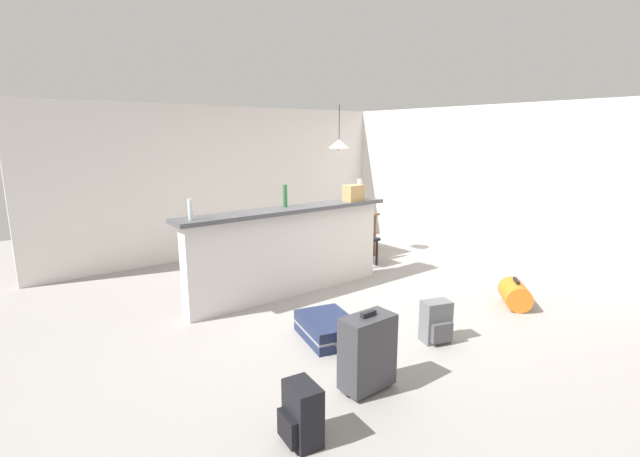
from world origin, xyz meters
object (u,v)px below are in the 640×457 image
object	(u,v)px
grocery_bag	(353,193)
bottle_clear	(191,209)
suitcase_flat_navy	(328,328)
backpack_grey	(436,322)
suitcase_upright_charcoal	(367,351)
backpack_black	(302,415)
dining_table	(340,219)
pendant_lamp	(339,144)
dining_chair_near_partition	(359,233)
bottle_green	(285,196)
bottle_white	(360,189)
duffel_bag_orange	(515,294)

from	to	relation	value
grocery_bag	bottle_clear	bearing A→B (deg)	179.00
suitcase_flat_navy	backpack_grey	distance (m)	1.08
backpack_grey	suitcase_upright_charcoal	size ratio (longest dim) A/B	0.63
suitcase_upright_charcoal	backpack_black	xyz separation A→B (m)	(-0.79, -0.19, -0.13)
dining_table	backpack_grey	bearing A→B (deg)	-113.86
pendant_lamp	dining_table	bearing A→B (deg)	-7.53
suitcase_upright_charcoal	backpack_black	size ratio (longest dim) A/B	1.60
bottle_clear	pendant_lamp	size ratio (longest dim) A/B	0.31
dining_table	backpack_black	world-z (taller)	dining_table
dining_chair_near_partition	backpack_black	size ratio (longest dim) A/B	2.21
pendant_lamp	backpack_grey	bearing A→B (deg)	-113.44
bottle_green	backpack_grey	xyz separation A→B (m)	(0.37, -2.11, -1.08)
bottle_green	grocery_bag	size ratio (longest dim) A/B	1.09
backpack_black	suitcase_flat_navy	bearing A→B (deg)	44.37
bottle_clear	dining_table	distance (m)	3.23
grocery_bag	pendant_lamp	distance (m)	1.42
bottle_clear	backpack_grey	world-z (taller)	bottle_clear
dining_chair_near_partition	pendant_lamp	size ratio (longest dim) A/B	1.28
bottle_green	backpack_black	xyz separation A→B (m)	(-1.57, -2.50, -1.08)
pendant_lamp	suitcase_flat_navy	world-z (taller)	pendant_lamp
bottle_white	duffel_bag_orange	distance (m)	2.44
pendant_lamp	duffel_bag_orange	bearing A→B (deg)	-86.27
bottle_clear	grocery_bag	bearing A→B (deg)	-1.00
bottle_white	backpack_black	xyz separation A→B (m)	(-2.80, -2.45, -1.08)
bottle_green	backpack_black	world-z (taller)	bottle_green
grocery_bag	backpack_black	world-z (taller)	grocery_bag
bottle_clear	dining_chair_near_partition	xyz separation A→B (m)	(2.93, 0.48, -0.73)
backpack_grey	backpack_black	size ratio (longest dim) A/B	1.00
bottle_clear	bottle_white	bearing A→B (deg)	1.23
dining_chair_near_partition	pendant_lamp	distance (m)	1.48
bottle_white	pendant_lamp	distance (m)	1.24
dining_chair_near_partition	dining_table	bearing A→B (deg)	82.48
bottle_green	grocery_bag	bearing A→B (deg)	-7.61
backpack_black	backpack_grey	bearing A→B (deg)	11.38
dining_table	duffel_bag_orange	distance (m)	3.08
grocery_bag	dining_chair_near_partition	size ratio (longest dim) A/B	0.28
dining_chair_near_partition	backpack_grey	xyz separation A→B (m)	(-1.27, -2.48, -0.31)
bottle_clear	grocery_bag	world-z (taller)	bottle_clear
duffel_bag_orange	bottle_white	bearing A→B (deg)	107.61
bottle_green	dining_table	bearing A→B (deg)	28.57
pendant_lamp	bottle_clear	bearing A→B (deg)	-160.77
grocery_bag	bottle_green	bearing A→B (deg)	172.39
dining_table	grocery_bag	bearing A→B (deg)	-122.43
backpack_grey	grocery_bag	bearing A→B (deg)	71.38
dining_table	pendant_lamp	xyz separation A→B (m)	(-0.03, 0.00, 1.24)
bottle_white	dining_table	xyz separation A→B (m)	(0.48, 0.98, -0.63)
dining_table	dining_chair_near_partition	bearing A→B (deg)	-97.52
bottle_white	suitcase_flat_navy	world-z (taller)	bottle_white
suitcase_upright_charcoal	grocery_bag	bearing A→B (deg)	50.12
bottle_clear	dining_table	bearing A→B (deg)	19.03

